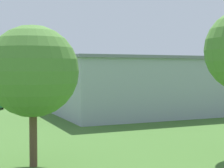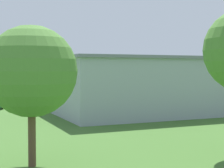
# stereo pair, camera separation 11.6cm
# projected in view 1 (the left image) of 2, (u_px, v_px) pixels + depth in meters

# --- Properties ---
(ground_plane) EXTENTS (400.00, 400.00, 0.00)m
(ground_plane) POSITION_uv_depth(u_px,v_px,m) (66.00, 94.00, 86.71)
(ground_plane) COLOR #3D6628
(hangar) EXTENTS (31.18, 17.36, 7.42)m
(hangar) POSITION_uv_depth(u_px,v_px,m) (167.00, 85.00, 49.51)
(hangar) COLOR #99A3AD
(hangar) RESTS_ON ground_plane
(biplane) EXTENTS (8.50, 6.82, 3.96)m
(biplane) POSITION_uv_depth(u_px,v_px,m) (96.00, 78.00, 87.31)
(biplane) COLOR yellow
(car_yellow) EXTENTS (2.49, 4.83, 1.60)m
(car_yellow) POSITION_uv_depth(u_px,v_px,m) (37.00, 101.00, 56.71)
(car_yellow) COLOR gold
(car_yellow) RESTS_ON ground_plane
(person_beside_truck) EXTENTS (0.51, 0.51, 1.60)m
(person_beside_truck) POSITION_uv_depth(u_px,v_px,m) (117.00, 97.00, 64.99)
(person_beside_truck) COLOR #72338C
(person_beside_truck) RESTS_ON ground_plane
(person_watching_takeoff) EXTENTS (0.51, 0.51, 1.63)m
(person_watching_takeoff) POSITION_uv_depth(u_px,v_px,m) (175.00, 97.00, 66.69)
(person_watching_takeoff) COLOR beige
(person_watching_takeoff) RESTS_ON ground_plane
(person_by_parked_cars) EXTENTS (0.53, 0.53, 1.55)m
(person_by_parked_cars) POSITION_uv_depth(u_px,v_px,m) (156.00, 96.00, 67.84)
(person_by_parked_cars) COLOR beige
(person_by_parked_cars) RESTS_ON ground_plane
(person_at_fence_line) EXTENTS (0.53, 0.53, 1.57)m
(person_at_fence_line) POSITION_uv_depth(u_px,v_px,m) (60.00, 100.00, 59.22)
(person_at_fence_line) COLOR #33723F
(person_at_fence_line) RESTS_ON ground_plane
(person_near_hangar_door) EXTENTS (0.46, 0.46, 1.63)m
(person_near_hangar_door) POSITION_uv_depth(u_px,v_px,m) (209.00, 97.00, 66.06)
(person_near_hangar_door) COLOR #33723F
(person_near_hangar_door) RESTS_ON ground_plane
(tree_by_windsock) EXTENTS (5.52, 5.52, 8.52)m
(tree_by_windsock) POSITION_uv_depth(u_px,v_px,m) (33.00, 71.00, 21.69)
(tree_by_windsock) COLOR brown
(tree_by_windsock) RESTS_ON ground_plane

